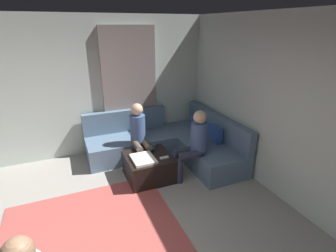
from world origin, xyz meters
The scene contains 11 objects.
wall_back centered at (0.00, 2.94, 1.35)m, with size 6.00×0.12×2.70m, color silver.
wall_left centered at (-2.94, 0.00, 1.35)m, with size 0.12×6.00×2.70m, color silver.
curtain_panel centered at (-2.84, 1.30, 1.25)m, with size 0.06×1.10×2.50m, color gray.
area_rug centered at (-0.20, 0.10, 0.01)m, with size 2.60×2.20×0.01m, color #AD4C47.
sectional_couch centered at (-2.08, 1.88, 0.28)m, with size 2.10×2.55×0.87m.
ottoman centered at (-1.49, 1.20, 0.21)m, with size 0.76×0.76×0.42m, color black.
folded_blanket centered at (-1.39, 1.08, 0.44)m, with size 0.44×0.36×0.04m, color white.
coffee_mug centered at (-1.71, 1.38, 0.47)m, with size 0.08×0.08×0.10m, color #334C72.
game_remote centered at (-1.31, 1.42, 0.43)m, with size 0.05×0.15×0.02m, color white.
person_on_couch_back centered at (-1.23, 1.93, 0.66)m, with size 0.30×0.60×1.20m.
person_on_couch_side centered at (-1.93, 1.19, 0.66)m, with size 0.60×0.30×1.20m.
Camera 1 is at (2.23, -0.01, 2.50)m, focal length 27.59 mm.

